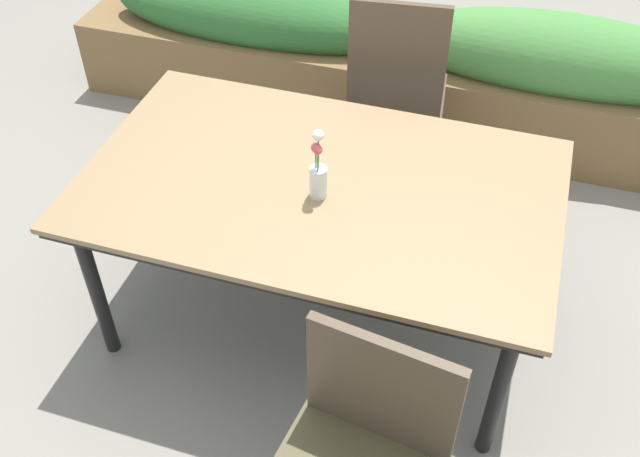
{
  "coord_description": "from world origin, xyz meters",
  "views": [
    {
      "loc": [
        0.52,
        -1.89,
        2.33
      ],
      "look_at": [
        -0.07,
        -0.03,
        0.49
      ],
      "focal_mm": 40.97,
      "sensor_mm": 36.0,
      "label": 1
    }
  ],
  "objects_px": {
    "dining_table": "(320,194)",
    "planter_box": "(401,66)",
    "flower_vase": "(318,173)",
    "chair_far_side": "(396,89)"
  },
  "relations": [
    {
      "from": "dining_table",
      "to": "planter_box",
      "type": "xyz_separation_m",
      "value": [
        -0.01,
        1.43,
        -0.31
      ]
    },
    {
      "from": "dining_table",
      "to": "flower_vase",
      "type": "relative_size",
      "value": 6.18
    },
    {
      "from": "flower_vase",
      "to": "planter_box",
      "type": "bearing_deg",
      "value": 91.03
    },
    {
      "from": "chair_far_side",
      "to": "dining_table",
      "type": "bearing_deg",
      "value": -102.14
    },
    {
      "from": "dining_table",
      "to": "chair_far_side",
      "type": "height_order",
      "value": "chair_far_side"
    },
    {
      "from": "chair_far_side",
      "to": "planter_box",
      "type": "xyz_separation_m",
      "value": [
        -0.1,
        0.58,
        -0.24
      ]
    },
    {
      "from": "planter_box",
      "to": "chair_far_side",
      "type": "bearing_deg",
      "value": -80.63
    },
    {
      "from": "dining_table",
      "to": "planter_box",
      "type": "distance_m",
      "value": 1.46
    },
    {
      "from": "dining_table",
      "to": "chair_far_side",
      "type": "distance_m",
      "value": 0.86
    },
    {
      "from": "dining_table",
      "to": "flower_vase",
      "type": "bearing_deg",
      "value": -77.91
    }
  ]
}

